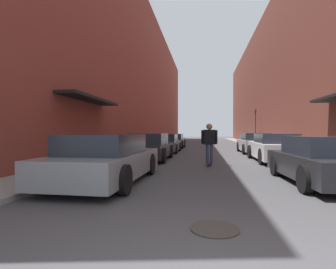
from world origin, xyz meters
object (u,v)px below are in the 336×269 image
parked_car_left_3 (174,141)px  parked_car_right_1 (274,148)px  parked_car_left_1 (150,147)px  manhole_cover (215,229)px  skateboarder (209,140)px  traffic_light (255,123)px  parked_car_left_2 (164,144)px  parked_car_right_0 (324,161)px  parked_car_left_0 (106,159)px  parked_car_right_2 (255,143)px

parked_car_left_3 → parked_car_right_1: parked_car_right_1 is taller
parked_car_left_1 → manhole_cover: size_ratio=6.01×
skateboarder → manhole_cover: (-0.07, -7.23, -1.07)m
parked_car_left_1 → parked_car_right_1: parked_car_left_1 is taller
parked_car_left_1 → traffic_light: size_ratio=1.11×
parked_car_left_2 → parked_car_right_1: (6.00, -4.94, 0.04)m
parked_car_right_0 → parked_car_left_0: bearing=-174.7°
parked_car_left_0 → skateboarder: (2.89, 4.10, 0.44)m
manhole_cover → skateboarder: bearing=89.4°
parked_car_left_1 → parked_car_right_2: 8.04m
parked_car_left_0 → traffic_light: (8.22, 22.57, 1.80)m
parked_car_left_2 → manhole_cover: parked_car_left_2 is taller
parked_car_left_3 → parked_car_right_2: 7.76m
parked_car_right_1 → skateboarder: size_ratio=2.65×
skateboarder → parked_car_left_3: bearing=103.4°
parked_car_right_2 → manhole_cover: 14.68m
parked_car_left_1 → parked_car_left_2: size_ratio=1.02×
parked_car_right_1 → parked_car_right_2: parked_car_right_2 is taller
parked_car_left_3 → parked_car_right_2: parked_car_right_2 is taller
parked_car_left_0 → parked_car_right_2: bearing=61.7°
parked_car_left_3 → parked_car_left_2: bearing=-90.6°
parked_car_left_2 → parked_car_left_3: parked_car_left_2 is taller
parked_car_left_0 → parked_car_left_1: parked_car_left_1 is taller
parked_car_left_3 → parked_car_left_1: bearing=-90.2°
parked_car_left_3 → parked_car_right_0: parked_car_right_0 is taller
traffic_light → skateboarder: bearing=-106.1°
parked_car_left_2 → traffic_light: bearing=54.6°
parked_car_right_0 → traffic_light: traffic_light is taller
parked_car_right_1 → traffic_light: traffic_light is taller
parked_car_left_1 → parked_car_left_2: parked_car_left_1 is taller
parked_car_right_0 → parked_car_right_1: parked_car_right_1 is taller
skateboarder → traffic_light: traffic_light is taller
manhole_cover → traffic_light: 26.37m
parked_car_right_1 → parked_car_right_2: (0.06, 5.16, -0.00)m
parked_car_left_2 → parked_car_right_1: 7.77m
parked_car_left_0 → parked_car_left_3: parked_car_left_0 is taller
parked_car_right_0 → parked_car_right_2: 10.64m
parked_car_right_1 → traffic_light: size_ratio=1.22×
parked_car_left_1 → skateboarder: bearing=-31.3°
parked_car_left_3 → skateboarder: size_ratio=2.42×
parked_car_left_0 → manhole_cover: size_ratio=6.64×
parked_car_left_1 → parked_car_right_0: bearing=-42.4°
parked_car_left_3 → parked_car_right_2: (6.00, -4.92, 0.02)m
parked_car_left_0 → manhole_cover: 4.26m
parked_car_left_0 → parked_car_right_0: bearing=5.3°
parked_car_left_2 → parked_car_right_1: parked_car_right_1 is taller
parked_car_left_0 → parked_car_left_2: bearing=90.2°
parked_car_left_2 → parked_car_right_0: bearing=-60.7°
parked_car_left_3 → traffic_light: traffic_light is taller
parked_car_right_1 → parked_car_right_2: bearing=89.3°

